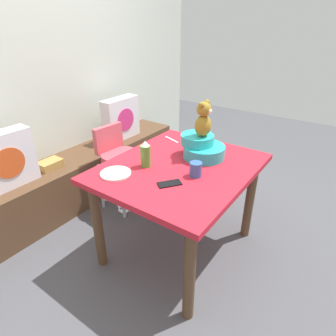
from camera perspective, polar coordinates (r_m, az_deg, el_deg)
ground_plane at (r=2.39m, az=2.03°, el=-15.48°), size 8.00×8.00×0.00m
back_wall at (r=2.86m, az=-24.68°, el=18.56°), size 4.40×0.10×2.60m
window_bench at (r=2.96m, az=-17.91°, el=-2.14°), size 2.60×0.44×0.46m
pillow_floral_left at (r=2.50m, az=-29.84°, el=1.27°), size 0.44×0.15×0.44m
pillow_floral_right at (r=3.17m, az=-9.37°, el=9.71°), size 0.44×0.15×0.44m
book_stack at (r=2.74m, az=-22.45°, el=0.72°), size 0.20×0.14×0.07m
dining_table at (r=2.02m, az=2.32°, el=-2.33°), size 1.11×0.93×0.74m
highchair at (r=2.64m, az=-9.74°, el=2.22°), size 0.34×0.47×0.79m
infant_seat_teal at (r=2.08m, az=6.73°, el=4.09°), size 0.30×0.33×0.16m
teddy_bear at (r=2.00m, az=7.06°, el=9.51°), size 0.13×0.12×0.25m
ketchup_bottle at (r=1.92m, az=-4.51°, el=2.71°), size 0.07×0.07×0.18m
coffee_mug at (r=1.82m, az=5.59°, el=-0.22°), size 0.12×0.08×0.09m
dinner_plate_near at (r=1.88m, az=-10.40°, el=-1.07°), size 0.20×0.20×0.01m
cell_phone at (r=1.74m, az=0.30°, el=-3.14°), size 0.16×0.14×0.01m
table_fork at (r=2.39m, az=0.72°, el=5.69°), size 0.07×0.17×0.01m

